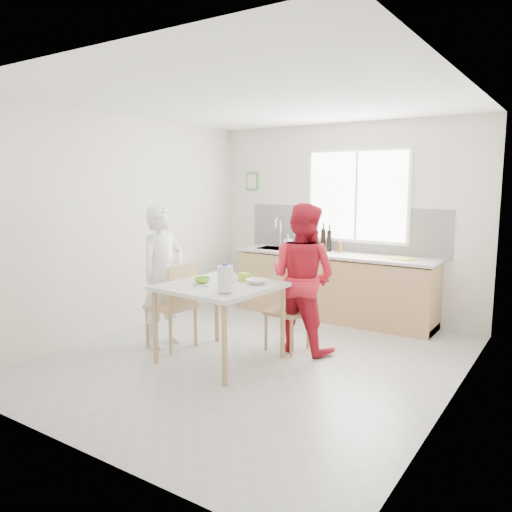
% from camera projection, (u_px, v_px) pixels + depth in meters
% --- Properties ---
extents(ground, '(4.50, 4.50, 0.00)m').
position_uv_depth(ground, '(256.00, 358.00, 5.40)').
color(ground, '#B7B7B2').
rests_on(ground, ground).
extents(room_shell, '(4.50, 4.50, 4.50)m').
position_uv_depth(room_shell, '(256.00, 206.00, 5.16)').
color(room_shell, silver).
rests_on(room_shell, ground).
extents(window, '(1.50, 0.06, 1.30)m').
position_uv_depth(window, '(357.00, 196.00, 6.88)').
color(window, white).
rests_on(window, room_shell).
extents(backsplash, '(3.00, 0.02, 0.65)m').
position_uv_depth(backsplash, '(343.00, 229.00, 7.07)').
color(backsplash, white).
rests_on(backsplash, room_shell).
extents(picture_frame, '(0.22, 0.03, 0.28)m').
position_uv_depth(picture_frame, '(252.00, 181.00, 7.81)').
color(picture_frame, '#459846').
rests_on(picture_frame, room_shell).
extents(kitchen_counter, '(2.84, 0.64, 1.37)m').
position_uv_depth(kitchen_counter, '(333.00, 289.00, 6.95)').
color(kitchen_counter, tan).
rests_on(kitchen_counter, ground).
extents(dining_table, '(1.15, 1.15, 0.83)m').
position_uv_depth(dining_table, '(220.00, 292.00, 5.22)').
color(dining_table, silver).
rests_on(dining_table, ground).
extents(chair_left, '(0.48, 0.48, 0.98)m').
position_uv_depth(chair_left, '(175.00, 302.00, 5.66)').
color(chair_left, tan).
rests_on(chair_left, ground).
extents(chair_far, '(0.43, 0.43, 0.87)m').
position_uv_depth(chair_far, '(290.00, 307.00, 5.69)').
color(chair_far, tan).
rests_on(chair_far, ground).
extents(person_white, '(0.43, 0.62, 1.64)m').
position_uv_depth(person_white, '(163.00, 276.00, 5.73)').
color(person_white, white).
rests_on(person_white, ground).
extents(person_red, '(0.85, 0.68, 1.66)m').
position_uv_depth(person_red, '(303.00, 278.00, 5.57)').
color(person_red, red).
rests_on(person_red, ground).
extents(bowl_green, '(0.19, 0.19, 0.05)m').
position_uv_depth(bowl_green, '(202.00, 280.00, 5.28)').
color(bowl_green, '#77BF2C').
rests_on(bowl_green, dining_table).
extents(bowl_white, '(0.23, 0.23, 0.05)m').
position_uv_depth(bowl_white, '(257.00, 281.00, 5.22)').
color(bowl_white, white).
rests_on(bowl_white, dining_table).
extents(milk_jug, '(0.21, 0.15, 0.27)m').
position_uv_depth(milk_jug, '(226.00, 278.00, 4.77)').
color(milk_jug, white).
rests_on(milk_jug, dining_table).
extents(green_box, '(0.11, 0.11, 0.09)m').
position_uv_depth(green_box, '(244.00, 277.00, 5.36)').
color(green_box, '#98BE2C').
rests_on(green_box, dining_table).
extents(spoon, '(0.16, 0.06, 0.01)m').
position_uv_depth(spoon, '(199.00, 286.00, 5.08)').
color(spoon, '#A5A5AA').
rests_on(spoon, dining_table).
extents(cutting_board, '(0.42, 0.36, 0.01)m').
position_uv_depth(cutting_board, '(400.00, 258.00, 6.38)').
color(cutting_board, '#B1DA32').
rests_on(cutting_board, kitchen_counter).
extents(wine_bottle_a, '(0.07, 0.07, 0.32)m').
position_uv_depth(wine_bottle_a, '(323.00, 240.00, 7.08)').
color(wine_bottle_a, black).
rests_on(wine_bottle_a, kitchen_counter).
extents(wine_bottle_b, '(0.07, 0.07, 0.30)m').
position_uv_depth(wine_bottle_b, '(329.00, 241.00, 7.04)').
color(wine_bottle_b, black).
rests_on(wine_bottle_b, kitchen_counter).
extents(jar_amber, '(0.06, 0.06, 0.16)m').
position_uv_depth(jar_amber, '(340.00, 247.00, 6.91)').
color(jar_amber, brown).
rests_on(jar_amber, kitchen_counter).
extents(soap_bottle, '(0.11, 0.11, 0.21)m').
position_uv_depth(soap_bottle, '(288.00, 242.00, 7.33)').
color(soap_bottle, '#999999').
rests_on(soap_bottle, kitchen_counter).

